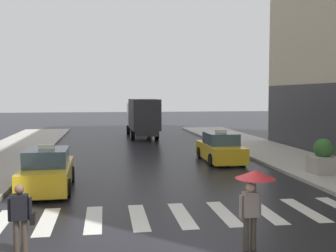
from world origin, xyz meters
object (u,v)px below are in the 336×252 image
at_px(taxi_second, 220,149).
at_px(pedestrian_with_umbrella, 254,188).
at_px(box_truck, 143,117).
at_px(planter_near_corner, 323,158).
at_px(taxi_lead, 47,171).
at_px(pedestrian_with_handbag, 21,215).

relative_size(taxi_second, pedestrian_with_umbrella, 2.34).
height_order(box_truck, planter_near_corner, box_truck).
height_order(taxi_lead, planter_near_corner, taxi_lead).
height_order(pedestrian_with_handbag, planter_near_corner, planter_near_corner).
distance_m(taxi_lead, planter_near_corner, 12.08).
height_order(taxi_second, box_truck, box_truck).
bearing_deg(planter_near_corner, box_truck, 109.99).
relative_size(taxi_lead, taxi_second, 1.01).
bearing_deg(box_truck, pedestrian_with_handbag, -101.44).
distance_m(taxi_lead, pedestrian_with_handbag, 6.74).
relative_size(taxi_lead, box_truck, 0.60).
bearing_deg(pedestrian_with_handbag, taxi_second, 55.95).
height_order(taxi_lead, pedestrian_with_umbrella, pedestrian_with_umbrella).
xyz_separation_m(box_truck, pedestrian_with_umbrella, (0.29, -26.14, -0.34)).
bearing_deg(pedestrian_with_handbag, box_truck, 78.56).
bearing_deg(taxi_lead, pedestrian_with_umbrella, -51.74).
relative_size(taxi_lead, pedestrian_with_umbrella, 2.36).
bearing_deg(box_truck, pedestrian_with_umbrella, -89.36).
height_order(box_truck, pedestrian_with_umbrella, box_truck).
bearing_deg(box_truck, taxi_second, -76.68).
xyz_separation_m(taxi_second, pedestrian_with_umbrella, (-2.85, -12.87, 0.79)).
distance_m(pedestrian_with_handbag, planter_near_corner, 13.92).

